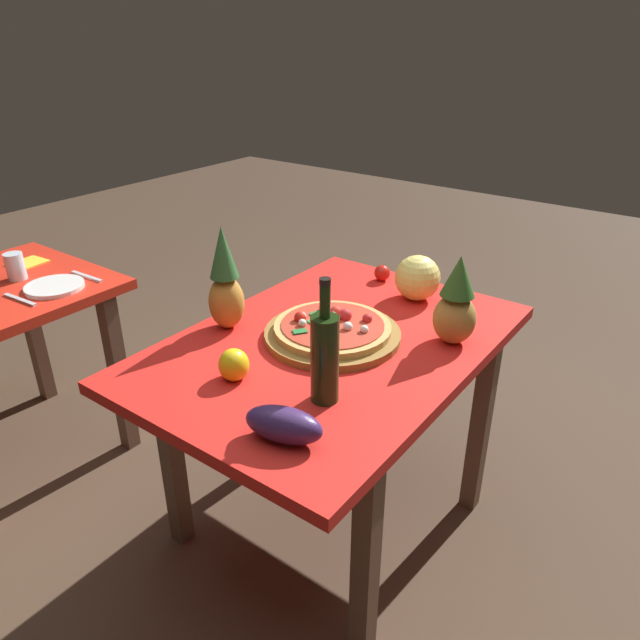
% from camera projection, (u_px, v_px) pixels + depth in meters
% --- Properties ---
extents(ground_plane, '(10.00, 10.00, 0.00)m').
position_uv_depth(ground_plane, '(331.00, 519.00, 2.24)').
color(ground_plane, '#4C3828').
extents(display_table, '(1.27, 0.88, 0.77)m').
position_uv_depth(display_table, '(332.00, 365.00, 1.93)').
color(display_table, brown).
rests_on(display_table, ground_plane).
extents(pizza_board, '(0.44, 0.44, 0.02)m').
position_uv_depth(pizza_board, '(332.00, 334.00, 1.90)').
color(pizza_board, olive).
rests_on(pizza_board, display_table).
extents(pizza, '(0.38, 0.38, 0.06)m').
position_uv_depth(pizza, '(332.00, 326.00, 1.89)').
color(pizza, tan).
rests_on(pizza, pizza_board).
extents(wine_bottle, '(0.08, 0.08, 0.35)m').
position_uv_depth(wine_bottle, '(325.00, 356.00, 1.53)').
color(wine_bottle, black).
rests_on(wine_bottle, display_table).
extents(pineapple_left, '(0.13, 0.13, 0.29)m').
position_uv_depth(pineapple_left, '(456.00, 305.00, 1.83)').
color(pineapple_left, '#B38239').
rests_on(pineapple_left, display_table).
extents(pineapple_right, '(0.12, 0.12, 0.35)m').
position_uv_depth(pineapple_right, '(225.00, 284.00, 1.91)').
color(pineapple_right, '#C28833').
rests_on(pineapple_right, display_table).
extents(melon, '(0.17, 0.17, 0.17)m').
position_uv_depth(melon, '(417.00, 278.00, 2.15)').
color(melon, '#ECDE6C').
rests_on(melon, display_table).
extents(bell_pepper, '(0.09, 0.09, 0.10)m').
position_uv_depth(bell_pepper, '(234.00, 365.00, 1.67)').
color(bell_pepper, yellow).
rests_on(bell_pepper, display_table).
extents(eggplant, '(0.14, 0.22, 0.09)m').
position_uv_depth(eggplant, '(284.00, 425.00, 1.42)').
color(eggplant, '#3D2559').
rests_on(eggplant, display_table).
extents(tomato_at_corner, '(0.06, 0.06, 0.06)m').
position_uv_depth(tomato_at_corner, '(382.00, 273.00, 2.33)').
color(tomato_at_corner, red).
rests_on(tomato_at_corner, display_table).
extents(tomato_near_board, '(0.06, 0.06, 0.06)m').
position_uv_depth(tomato_near_board, '(460.00, 296.00, 2.13)').
color(tomato_near_board, red).
rests_on(tomato_near_board, display_table).
extents(drinking_glass_water, '(0.07, 0.07, 0.11)m').
position_uv_depth(drinking_glass_water, '(15.00, 266.00, 2.33)').
color(drinking_glass_water, silver).
rests_on(drinking_glass_water, background_table).
extents(dinner_plate, '(0.22, 0.22, 0.02)m').
position_uv_depth(dinner_plate, '(54.00, 287.00, 2.26)').
color(dinner_plate, white).
rests_on(dinner_plate, background_table).
extents(fork_utensil, '(0.03, 0.18, 0.01)m').
position_uv_depth(fork_utensil, '(20.00, 300.00, 2.16)').
color(fork_utensil, silver).
rests_on(fork_utensil, background_table).
extents(knife_utensil, '(0.03, 0.18, 0.01)m').
position_uv_depth(knife_utensil, '(87.00, 276.00, 2.37)').
color(knife_utensil, silver).
rests_on(knife_utensil, background_table).
extents(napkin_folded, '(0.15, 0.13, 0.01)m').
position_uv_depth(napkin_folded, '(27.00, 263.00, 2.50)').
color(napkin_folded, yellow).
rests_on(napkin_folded, background_table).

